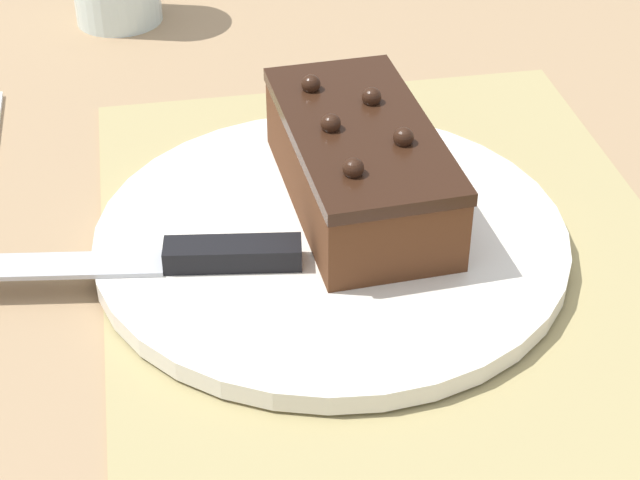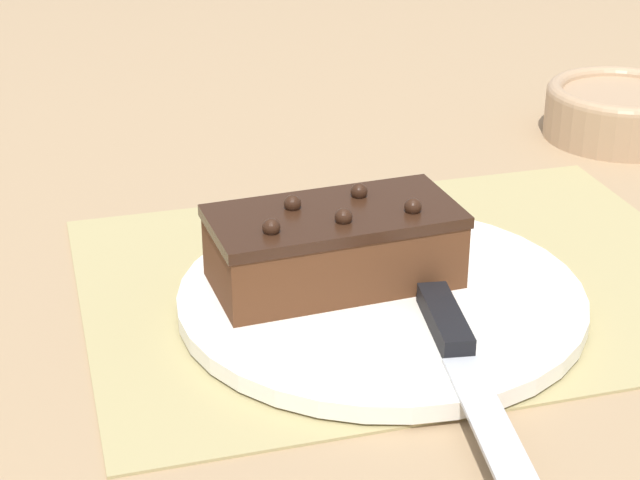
{
  "view_description": "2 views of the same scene",
  "coord_description": "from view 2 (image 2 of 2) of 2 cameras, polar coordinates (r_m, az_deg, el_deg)",
  "views": [
    {
      "loc": [
        -0.48,
        0.13,
        0.38
      ],
      "look_at": [
        -0.01,
        0.05,
        0.04
      ],
      "focal_mm": 60.0,
      "sensor_mm": 36.0,
      "label": 1
    },
    {
      "loc": [
        0.24,
        0.65,
        0.37
      ],
      "look_at": [
        0.07,
        0.01,
        0.05
      ],
      "focal_mm": 60.0,
      "sensor_mm": 36.0,
      "label": 2
    }
  ],
  "objects": [
    {
      "name": "serving_knife",
      "position": [
        0.66,
        7.52,
        -6.14
      ],
      "size": [
        0.05,
        0.24,
        0.01
      ],
      "rotation": [
        0.0,
        0.0,
        6.15
      ],
      "color": "black",
      "rests_on": "cake_plate"
    },
    {
      "name": "small_bowl",
      "position": [
        1.09,
        15.74,
        6.71
      ],
      "size": [
        0.15,
        0.15,
        0.05
      ],
      "color": "tan",
      "rests_on": "ground_plane"
    },
    {
      "name": "ground_plane",
      "position": [
        0.78,
        4.47,
        -2.29
      ],
      "size": [
        3.0,
        3.0,
        0.0
      ],
      "primitive_type": "plane",
      "color": "#9E7F5B"
    },
    {
      "name": "cake_plate",
      "position": [
        0.74,
        3.28,
        -3.11
      ],
      "size": [
        0.28,
        0.28,
        0.01
      ],
      "color": "white",
      "rests_on": "placemat_woven"
    },
    {
      "name": "chocolate_cake",
      "position": [
        0.74,
        0.75,
        -0.31
      ],
      "size": [
        0.17,
        0.09,
        0.06
      ],
      "rotation": [
        0.0,
        0.0,
        0.06
      ],
      "color": "#512D19",
      "rests_on": "cake_plate"
    },
    {
      "name": "placemat_woven",
      "position": [
        0.78,
        4.48,
        -2.16
      ],
      "size": [
        0.46,
        0.34,
        0.0
      ],
      "primitive_type": "cube",
      "color": "tan",
      "rests_on": "ground_plane"
    }
  ]
}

